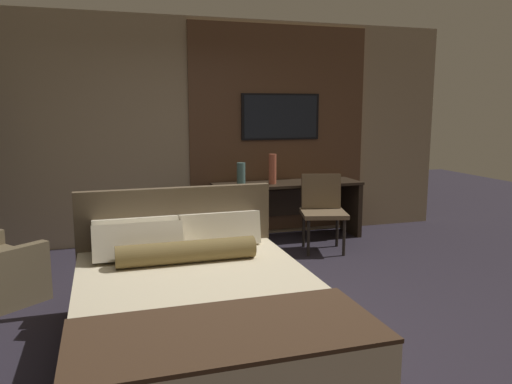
{
  "coord_description": "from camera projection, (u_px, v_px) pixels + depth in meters",
  "views": [
    {
      "loc": [
        -1.03,
        -3.71,
        1.69
      ],
      "look_at": [
        0.38,
        0.89,
        0.88
      ],
      "focal_mm": 35.0,
      "sensor_mm": 36.0,
      "label": 1
    }
  ],
  "objects": [
    {
      "name": "vase_tall",
      "position": [
        273.0,
        169.0,
        6.28
      ],
      "size": [
        0.1,
        0.1,
        0.38
      ],
      "color": "#B2563D",
      "rests_on": "desk"
    },
    {
      "name": "wall_back_tv_panel",
      "position": [
        201.0,
        131.0,
        6.34
      ],
      "size": [
        7.2,
        0.09,
        2.8
      ],
      "color": "tan",
      "rests_on": "ground_plane"
    },
    {
      "name": "ground_plane",
      "position": [
        243.0,
        317.0,
        4.08
      ],
      "size": [
        16.0,
        16.0,
        0.0
      ],
      "primitive_type": "plane",
      "color": "#28232D"
    },
    {
      "name": "book",
      "position": [
        328.0,
        179.0,
        6.61
      ],
      "size": [
        0.24,
        0.18,
        0.03
      ],
      "color": "#332D28",
      "rests_on": "desk"
    },
    {
      "name": "desk",
      "position": [
        286.0,
        199.0,
        6.51
      ],
      "size": [
        1.92,
        0.57,
        0.74
      ],
      "color": "#2D2319",
      "rests_on": "ground_plane"
    },
    {
      "name": "vase_short",
      "position": [
        241.0,
        174.0,
        6.2
      ],
      "size": [
        0.11,
        0.11,
        0.28
      ],
      "color": "#4C706B",
      "rests_on": "desk"
    },
    {
      "name": "desk_chair",
      "position": [
        322.0,
        205.0,
        5.97
      ],
      "size": [
        0.62,
        0.62,
        0.9
      ],
      "rotation": [
        0.0,
        0.0,
        -0.26
      ],
      "color": "brown",
      "rests_on": "ground_plane"
    },
    {
      "name": "tv",
      "position": [
        281.0,
        117.0,
        6.55
      ],
      "size": [
        1.07,
        0.04,
        0.6
      ],
      "color": "black"
    },
    {
      "name": "bed",
      "position": [
        198.0,
        312.0,
        3.41
      ],
      "size": [
        1.66,
        2.23,
        1.02
      ],
      "color": "#33281E",
      "rests_on": "ground_plane"
    }
  ]
}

